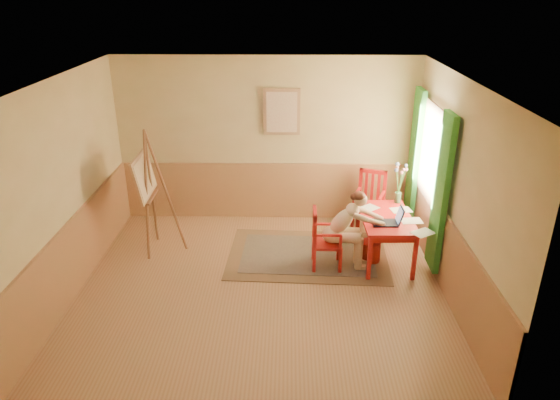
{
  "coord_description": "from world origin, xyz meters",
  "views": [
    {
      "loc": [
        0.37,
        -5.91,
        3.85
      ],
      "look_at": [
        0.25,
        0.55,
        1.05
      ],
      "focal_mm": 32.36,
      "sensor_mm": 36.0,
      "label": 1
    }
  ],
  "objects_px": {
    "figure": "(347,226)",
    "laptop": "(390,220)",
    "chair_back": "(369,202)",
    "easel": "(147,181)",
    "chair_left": "(324,239)",
    "table": "(386,222)"
  },
  "relations": [
    {
      "from": "table",
      "to": "figure",
      "type": "bearing_deg",
      "value": -159.95
    },
    {
      "from": "figure",
      "to": "chair_left",
      "type": "bearing_deg",
      "value": -179.3
    },
    {
      "from": "chair_back",
      "to": "figure",
      "type": "xyz_separation_m",
      "value": [
        -0.49,
        -1.18,
        0.14
      ]
    },
    {
      "from": "chair_back",
      "to": "laptop",
      "type": "xyz_separation_m",
      "value": [
        0.09,
        -1.2,
        0.25
      ]
    },
    {
      "from": "table",
      "to": "chair_back",
      "type": "xyz_separation_m",
      "value": [
        -0.09,
        0.96,
        -0.11
      ]
    },
    {
      "from": "chair_left",
      "to": "easel",
      "type": "relative_size",
      "value": 0.47
    },
    {
      "from": "chair_back",
      "to": "easel",
      "type": "height_order",
      "value": "easel"
    },
    {
      "from": "easel",
      "to": "chair_back",
      "type": "bearing_deg",
      "value": 11.28
    },
    {
      "from": "table",
      "to": "laptop",
      "type": "height_order",
      "value": "laptop"
    },
    {
      "from": "table",
      "to": "chair_left",
      "type": "bearing_deg",
      "value": -166.56
    },
    {
      "from": "chair_left",
      "to": "laptop",
      "type": "bearing_deg",
      "value": -1.11
    },
    {
      "from": "figure",
      "to": "laptop",
      "type": "height_order",
      "value": "figure"
    },
    {
      "from": "figure",
      "to": "laptop",
      "type": "distance_m",
      "value": 0.6
    },
    {
      "from": "chair_back",
      "to": "easel",
      "type": "bearing_deg",
      "value": -168.72
    },
    {
      "from": "chair_left",
      "to": "easel",
      "type": "bearing_deg",
      "value": 169.27
    },
    {
      "from": "figure",
      "to": "chair_back",
      "type": "bearing_deg",
      "value": 67.25
    },
    {
      "from": "table",
      "to": "figure",
      "type": "xyz_separation_m",
      "value": [
        -0.59,
        -0.21,
        0.03
      ]
    },
    {
      "from": "chair_left",
      "to": "laptop",
      "type": "height_order",
      "value": "laptop"
    },
    {
      "from": "table",
      "to": "easel",
      "type": "xyz_separation_m",
      "value": [
        -3.53,
        0.28,
        0.51
      ]
    },
    {
      "from": "table",
      "to": "chair_left",
      "type": "distance_m",
      "value": 0.95
    },
    {
      "from": "table",
      "to": "figure",
      "type": "distance_m",
      "value": 0.62
    },
    {
      "from": "chair_left",
      "to": "chair_back",
      "type": "xyz_separation_m",
      "value": [
        0.82,
        1.18,
        0.07
      ]
    }
  ]
}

